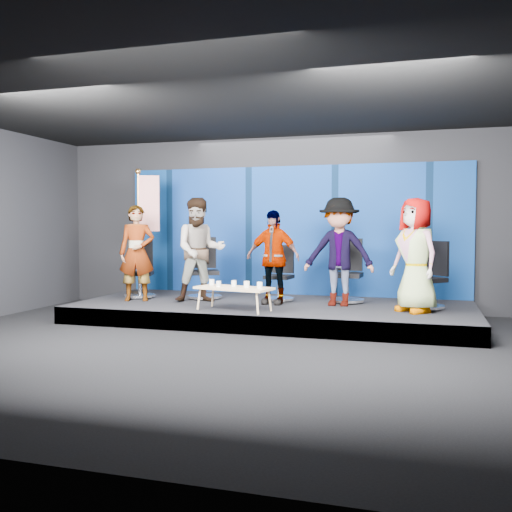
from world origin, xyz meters
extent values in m
plane|color=black|center=(0.00, 0.00, 0.00)|extent=(10.00, 10.00, 0.00)
cube|color=black|center=(0.00, 4.00, 1.75)|extent=(10.00, 0.02, 3.50)
cube|color=black|center=(0.00, -4.00, 1.75)|extent=(10.00, 0.02, 3.50)
cube|color=black|center=(0.00, 0.00, 3.50)|extent=(10.00, 8.00, 0.02)
cube|color=black|center=(0.00, 2.50, 0.15)|extent=(7.00, 3.00, 0.30)
cube|color=navy|center=(0.00, 3.95, 1.60)|extent=(7.00, 0.08, 2.60)
cylinder|color=silver|center=(-2.69, 2.56, 0.33)|extent=(0.79, 0.79, 0.06)
cylinder|color=silver|center=(-2.69, 2.56, 0.57)|extent=(0.07, 0.07, 0.41)
cube|color=black|center=(-2.69, 2.56, 0.78)|extent=(0.63, 0.63, 0.07)
cube|color=black|center=(-2.77, 2.79, 1.12)|extent=(0.45, 0.20, 0.57)
imported|color=black|center=(-2.52, 2.14, 1.19)|extent=(0.76, 0.62, 1.78)
cylinder|color=silver|center=(-1.41, 2.75, 0.33)|extent=(0.88, 0.88, 0.07)
cylinder|color=silver|center=(-1.41, 2.75, 0.59)|extent=(0.08, 0.08, 0.44)
cube|color=black|center=(-1.41, 2.75, 0.81)|extent=(0.71, 0.71, 0.08)
cube|color=black|center=(-1.53, 2.99, 1.17)|extent=(0.46, 0.26, 0.61)
imported|color=black|center=(-1.33, 2.31, 1.25)|extent=(1.15, 1.05, 1.91)
cylinder|color=silver|center=(0.02, 2.88, 0.33)|extent=(0.63, 0.63, 0.06)
cylinder|color=silver|center=(0.02, 2.88, 0.55)|extent=(0.07, 0.07, 0.39)
cube|color=black|center=(0.02, 2.88, 0.75)|extent=(0.51, 0.51, 0.07)
cube|color=black|center=(0.04, 3.11, 1.07)|extent=(0.43, 0.09, 0.53)
imported|color=black|center=(0.02, 2.43, 1.14)|extent=(1.01, 0.50, 1.67)
cylinder|color=silver|center=(1.26, 2.99, 0.33)|extent=(0.68, 0.68, 0.07)
cylinder|color=silver|center=(1.26, 2.99, 0.58)|extent=(0.08, 0.08, 0.44)
cube|color=black|center=(1.26, 2.99, 0.80)|extent=(0.54, 0.54, 0.08)
cube|color=black|center=(1.27, 3.25, 1.16)|extent=(0.48, 0.07, 0.60)
imported|color=black|center=(1.18, 2.55, 1.24)|extent=(1.24, 0.74, 1.88)
cylinder|color=silver|center=(2.64, 2.57, 0.33)|extent=(0.91, 0.91, 0.06)
cylinder|color=silver|center=(2.64, 2.57, 0.58)|extent=(0.07, 0.07, 0.43)
cube|color=black|center=(2.64, 2.57, 0.79)|extent=(0.72, 0.72, 0.07)
cube|color=black|center=(2.82, 2.75, 1.14)|extent=(0.37, 0.37, 0.59)
imported|color=black|center=(2.47, 2.15, 1.22)|extent=(1.05, 1.05, 1.84)
cube|color=tan|center=(-0.39, 1.48, 0.67)|extent=(1.35, 0.79, 0.04)
cylinder|color=tan|center=(-0.98, 1.39, 0.47)|extent=(0.03, 0.03, 0.35)
cylinder|color=tan|center=(-0.89, 1.80, 0.47)|extent=(0.03, 0.03, 0.35)
cylinder|color=tan|center=(0.10, 1.15, 0.47)|extent=(0.03, 0.03, 0.35)
cylinder|color=tan|center=(0.19, 1.56, 0.47)|extent=(0.03, 0.03, 0.35)
cylinder|color=silver|center=(-0.84, 1.64, 0.74)|extent=(0.08, 0.08, 0.10)
cylinder|color=silver|center=(-0.65, 1.44, 0.74)|extent=(0.08, 0.08, 0.10)
cylinder|color=silver|center=(-0.42, 1.55, 0.74)|extent=(0.08, 0.08, 0.10)
cylinder|color=silver|center=(-0.16, 1.42, 0.74)|extent=(0.09, 0.09, 0.11)
cylinder|color=silver|center=(0.07, 1.39, 0.74)|extent=(0.09, 0.09, 0.10)
cylinder|color=black|center=(-2.85, 2.84, 0.35)|extent=(0.34, 0.34, 0.11)
cylinder|color=#CA8940|center=(-2.85, 2.84, 1.56)|extent=(0.05, 0.05, 2.31)
sphere|color=#CA8940|center=(-2.85, 2.84, 2.77)|extent=(0.12, 0.12, 0.12)
cube|color=#A51215|center=(-2.66, 2.92, 2.14)|extent=(0.38, 0.24, 1.10)
camera|label=1|loc=(2.60, -7.36, 1.69)|focal=40.00mm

